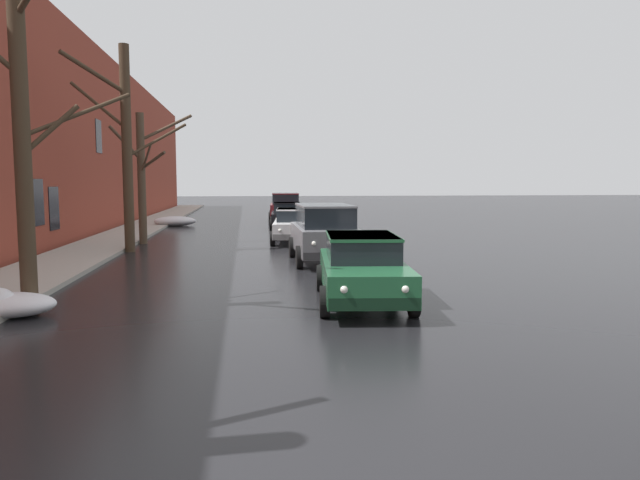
% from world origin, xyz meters
% --- Properties ---
extents(left_sidewalk_slab, '(2.48, 80.00, 0.12)m').
position_xyz_m(left_sidewalk_slab, '(-6.12, 18.00, 0.06)').
color(left_sidewalk_slab, '#A8A399').
rests_on(left_sidewalk_slab, ground).
extents(brick_townhouse_facade, '(0.63, 80.00, 9.14)m').
position_xyz_m(brick_townhouse_facade, '(-7.86, 18.00, 4.57)').
color(brick_townhouse_facade, brown).
rests_on(brick_townhouse_facade, ground).
extents(snow_bank_near_corner_left, '(2.36, 1.36, 0.56)m').
position_xyz_m(snow_bank_near_corner_left, '(-4.57, 30.29, 0.28)').
color(snow_bank_near_corner_left, white).
rests_on(snow_bank_near_corner_left, ground).
extents(snow_bank_along_left_kerb, '(2.68, 1.28, 0.75)m').
position_xyz_m(snow_bank_along_left_kerb, '(4.15, 30.30, 0.29)').
color(snow_bank_along_left_kerb, white).
rests_on(snow_bank_along_left_kerb, ground).
extents(snow_bank_mid_block_left, '(1.76, 1.08, 0.59)m').
position_xyz_m(snow_bank_mid_block_left, '(-4.99, 7.43, 0.24)').
color(snow_bank_mid_block_left, white).
rests_on(snow_bank_mid_block_left, ground).
extents(bare_tree_second_along_sidewalk, '(3.12, 2.90, 6.99)m').
position_xyz_m(bare_tree_second_along_sidewalk, '(-4.63, 7.79, 3.48)').
color(bare_tree_second_along_sidewalk, '#423323').
rests_on(bare_tree_second_along_sidewalk, ground).
extents(bare_tree_mid_block, '(3.89, 2.57, 7.34)m').
position_xyz_m(bare_tree_mid_block, '(-4.73, 17.76, 3.86)').
color(bare_tree_mid_block, '#423323').
rests_on(bare_tree_mid_block, ground).
extents(bare_tree_far_down_block, '(3.15, 1.44, 5.29)m').
position_xyz_m(bare_tree_far_down_block, '(-4.63, 20.55, 2.85)').
color(bare_tree_far_down_block, '#4C3D2D').
rests_on(bare_tree_far_down_block, ground).
extents(sedan_green_approaching_near_lane, '(2.17, 4.55, 1.42)m').
position_xyz_m(sedan_green_approaching_near_lane, '(1.92, 8.02, 0.75)').
color(sedan_green_approaching_near_lane, '#1E5633').
rests_on(sedan_green_approaching_near_lane, ground).
extents(suv_grey_parked_kerbside_close, '(2.02, 4.36, 1.82)m').
position_xyz_m(suv_grey_parked_kerbside_close, '(1.95, 14.27, 0.99)').
color(suv_grey_parked_kerbside_close, slate).
rests_on(suv_grey_parked_kerbside_close, ground).
extents(sedan_white_parked_kerbside_mid, '(2.24, 4.21, 1.42)m').
position_xyz_m(sedan_white_parked_kerbside_mid, '(1.54, 20.33, 0.75)').
color(sedan_white_parked_kerbside_mid, silver).
rests_on(sedan_white_parked_kerbside_mid, ground).
extents(sedan_black_parked_far_down_block, '(2.01, 4.11, 1.42)m').
position_xyz_m(sedan_black_parked_far_down_block, '(1.68, 27.44, 0.75)').
color(sedan_black_parked_far_down_block, black).
rests_on(sedan_black_parked_far_down_block, ground).
extents(suv_maroon_queued_behind_truck, '(2.27, 4.49, 1.82)m').
position_xyz_m(suv_maroon_queued_behind_truck, '(1.98, 33.14, 0.99)').
color(suv_maroon_queued_behind_truck, maroon).
rests_on(suv_maroon_queued_behind_truck, ground).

